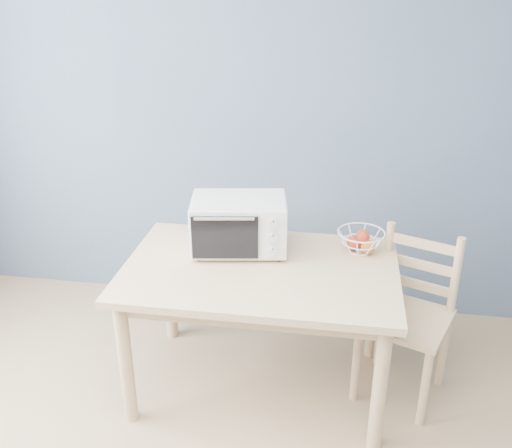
% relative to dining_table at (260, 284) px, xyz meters
% --- Properties ---
extents(room, '(4.01, 4.51, 2.61)m').
position_rel_dining_table_xyz_m(room, '(-0.25, -1.33, 0.65)').
color(room, '#A27F5A').
rests_on(room, ground).
extents(dining_table, '(1.40, 0.90, 0.75)m').
position_rel_dining_table_xyz_m(dining_table, '(0.00, 0.00, 0.00)').
color(dining_table, tan).
rests_on(dining_table, ground).
extents(toaster_oven, '(0.54, 0.43, 0.29)m').
position_rel_dining_table_xyz_m(toaster_oven, '(-0.16, 0.17, 0.26)').
color(toaster_oven, beige).
rests_on(toaster_oven, dining_table).
extents(fruit_basket, '(0.30, 0.30, 0.13)m').
position_rel_dining_table_xyz_m(fruit_basket, '(0.51, 0.26, 0.17)').
color(fruit_basket, white).
rests_on(fruit_basket, dining_table).
extents(dining_chair, '(0.55, 0.55, 0.91)m').
position_rel_dining_table_xyz_m(dining_chair, '(0.78, 0.10, -0.20)').
color(dining_chair, tan).
rests_on(dining_chair, ground).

